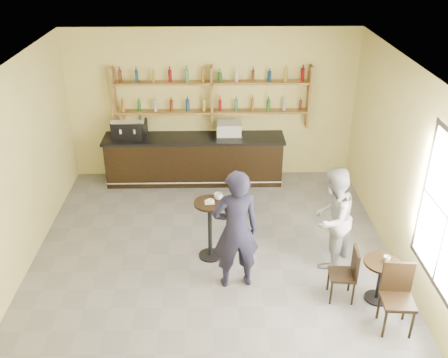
{
  "coord_description": "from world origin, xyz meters",
  "views": [
    {
      "loc": [
        0.05,
        -6.49,
        5.04
      ],
      "look_at": [
        0.2,
        0.8,
        1.25
      ],
      "focal_mm": 40.0,
      "sensor_mm": 36.0,
      "label": 1
    }
  ],
  "objects_px": {
    "pastry_case": "(229,130)",
    "bar_counter": "(194,159)",
    "chair_south": "(398,300)",
    "patron_second": "(332,218)",
    "cafe_table": "(380,281)",
    "chair_west": "(342,274)",
    "man_main": "(236,230)",
    "espresso_machine": "(129,127)",
    "pedestal_table": "(210,230)"
  },
  "relations": [
    {
      "from": "espresso_machine",
      "to": "chair_west",
      "type": "xyz_separation_m",
      "value": [
        3.62,
        -3.84,
        -0.83
      ]
    },
    {
      "from": "espresso_machine",
      "to": "patron_second",
      "type": "height_order",
      "value": "patron_second"
    },
    {
      "from": "cafe_table",
      "to": "chair_south",
      "type": "bearing_deg",
      "value": -85.24
    },
    {
      "from": "pastry_case",
      "to": "bar_counter",
      "type": "bearing_deg",
      "value": -170.71
    },
    {
      "from": "man_main",
      "to": "patron_second",
      "type": "xyz_separation_m",
      "value": [
        1.55,
        0.5,
        -0.12
      ]
    },
    {
      "from": "man_main",
      "to": "espresso_machine",
      "type": "bearing_deg",
      "value": -68.4
    },
    {
      "from": "man_main",
      "to": "pastry_case",
      "type": "bearing_deg",
      "value": -99.1
    },
    {
      "from": "pastry_case",
      "to": "pedestal_table",
      "type": "xyz_separation_m",
      "value": [
        -0.39,
        -2.76,
        -0.65
      ]
    },
    {
      "from": "chair_west",
      "to": "pastry_case",
      "type": "bearing_deg",
      "value": -153.42
    },
    {
      "from": "bar_counter",
      "to": "chair_west",
      "type": "relative_size",
      "value": 4.38
    },
    {
      "from": "chair_south",
      "to": "patron_second",
      "type": "distance_m",
      "value": 1.67
    },
    {
      "from": "pedestal_table",
      "to": "man_main",
      "type": "bearing_deg",
      "value": -61.18
    },
    {
      "from": "pedestal_table",
      "to": "man_main",
      "type": "distance_m",
      "value": 0.93
    },
    {
      "from": "chair_south",
      "to": "patron_second",
      "type": "relative_size",
      "value": 0.57
    },
    {
      "from": "espresso_machine",
      "to": "pedestal_table",
      "type": "distance_m",
      "value": 3.31
    },
    {
      "from": "pedestal_table",
      "to": "chair_south",
      "type": "relative_size",
      "value": 1.07
    },
    {
      "from": "cafe_table",
      "to": "pastry_case",
      "type": "bearing_deg",
      "value": 118.45
    },
    {
      "from": "man_main",
      "to": "chair_south",
      "type": "relative_size",
      "value": 2.0
    },
    {
      "from": "chair_south",
      "to": "patron_second",
      "type": "bearing_deg",
      "value": 116.46
    },
    {
      "from": "pedestal_table",
      "to": "patron_second",
      "type": "height_order",
      "value": "patron_second"
    },
    {
      "from": "chair_west",
      "to": "chair_south",
      "type": "height_order",
      "value": "chair_south"
    },
    {
      "from": "espresso_machine",
      "to": "cafe_table",
      "type": "height_order",
      "value": "espresso_machine"
    },
    {
      "from": "pedestal_table",
      "to": "chair_south",
      "type": "distance_m",
      "value": 3.07
    },
    {
      "from": "bar_counter",
      "to": "cafe_table",
      "type": "bearing_deg",
      "value": -53.85
    },
    {
      "from": "pastry_case",
      "to": "man_main",
      "type": "distance_m",
      "value": 3.48
    },
    {
      "from": "pedestal_table",
      "to": "cafe_table",
      "type": "relative_size",
      "value": 1.53
    },
    {
      "from": "bar_counter",
      "to": "cafe_table",
      "type": "height_order",
      "value": "bar_counter"
    },
    {
      "from": "bar_counter",
      "to": "cafe_table",
      "type": "xyz_separation_m",
      "value": [
        2.84,
        -3.89,
        -0.17
      ]
    },
    {
      "from": "espresso_machine",
      "to": "pastry_case",
      "type": "height_order",
      "value": "espresso_machine"
    },
    {
      "from": "bar_counter",
      "to": "pastry_case",
      "type": "distance_m",
      "value": 0.99
    },
    {
      "from": "man_main",
      "to": "cafe_table",
      "type": "distance_m",
      "value": 2.24
    },
    {
      "from": "chair_south",
      "to": "patron_second",
      "type": "xyz_separation_m",
      "value": [
        -0.61,
        1.52,
        0.37
      ]
    },
    {
      "from": "pedestal_table",
      "to": "chair_south",
      "type": "bearing_deg",
      "value": -34.13
    },
    {
      "from": "espresso_machine",
      "to": "chair_south",
      "type": "height_order",
      "value": "espresso_machine"
    },
    {
      "from": "espresso_machine",
      "to": "pedestal_table",
      "type": "bearing_deg",
      "value": -49.46
    },
    {
      "from": "bar_counter",
      "to": "pastry_case",
      "type": "bearing_deg",
      "value": 0.0
    },
    {
      "from": "espresso_machine",
      "to": "patron_second",
      "type": "bearing_deg",
      "value": -30.13
    },
    {
      "from": "espresso_machine",
      "to": "man_main",
      "type": "bearing_deg",
      "value": -49.93
    },
    {
      "from": "bar_counter",
      "to": "espresso_machine",
      "type": "relative_size",
      "value": 5.72
    },
    {
      "from": "patron_second",
      "to": "espresso_machine",
      "type": "bearing_deg",
      "value": -92.29
    },
    {
      "from": "chair_south",
      "to": "man_main",
      "type": "bearing_deg",
      "value": 159.27
    },
    {
      "from": "pedestal_table",
      "to": "man_main",
      "type": "relative_size",
      "value": 0.54
    },
    {
      "from": "bar_counter",
      "to": "man_main",
      "type": "distance_m",
      "value": 3.58
    },
    {
      "from": "espresso_machine",
      "to": "chair_west",
      "type": "bearing_deg",
      "value": -37.34
    },
    {
      "from": "chair_west",
      "to": "chair_south",
      "type": "distance_m",
      "value": 0.89
    },
    {
      "from": "espresso_machine",
      "to": "pedestal_table",
      "type": "xyz_separation_m",
      "value": [
        1.67,
        -2.76,
        -0.73
      ]
    },
    {
      "from": "man_main",
      "to": "chair_west",
      "type": "bearing_deg",
      "value": 157.58
    },
    {
      "from": "espresso_machine",
      "to": "pedestal_table",
      "type": "height_order",
      "value": "espresso_machine"
    },
    {
      "from": "pastry_case",
      "to": "chair_west",
      "type": "height_order",
      "value": "pastry_case"
    },
    {
      "from": "bar_counter",
      "to": "chair_south",
      "type": "distance_m",
      "value": 5.34
    }
  ]
}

